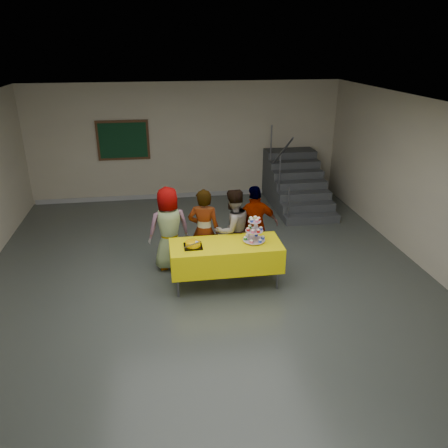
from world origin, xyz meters
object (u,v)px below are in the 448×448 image
object	(u,v)px
schoolchild_b	(204,231)
staircase	(295,185)
schoolchild_c	(233,229)
bake_table	(226,255)
cupcake_stand	(254,231)
noticeboard	(123,140)
bear_cake	(193,244)
schoolchild_d	(255,226)
schoolchild_a	(169,229)

from	to	relation	value
schoolchild_b	staircase	size ratio (longest dim) A/B	0.65
staircase	schoolchild_c	bearing A→B (deg)	-124.15
bake_table	schoolchild_c	xyz separation A→B (m)	(0.22, 0.60, 0.21)
schoolchild_c	staircase	bearing A→B (deg)	-147.69
cupcake_stand	schoolchild_c	distance (m)	0.66
schoolchild_c	noticeboard	distance (m)	4.65
cupcake_stand	schoolchild_c	size ratio (longest dim) A/B	0.29
bear_cake	schoolchild_b	bearing A→B (deg)	67.03
bake_table	noticeboard	size ratio (longest dim) A/B	1.45
bake_table	schoolchild_d	distance (m)	0.96
cupcake_stand	schoolchild_d	bearing A→B (deg)	76.06
bear_cake	schoolchild_d	distance (m)	1.40
schoolchild_b	schoolchild_d	bearing A→B (deg)	-157.71
bake_table	bear_cake	distance (m)	0.62
schoolchild_b	schoolchild_c	size ratio (longest dim) A/B	1.03
schoolchild_c	schoolchild_d	distance (m)	0.44
schoolchild_d	staircase	size ratio (longest dim) A/B	0.64
schoolchild_b	cupcake_stand	bearing A→B (deg)	161.16
bear_cake	schoolchild_b	world-z (taller)	schoolchild_b
schoolchild_b	schoolchild_d	world-z (taller)	schoolchild_b
schoolchild_c	bake_table	bearing A→B (deg)	46.30
staircase	noticeboard	size ratio (longest dim) A/B	1.85
schoolchild_a	schoolchild_b	xyz separation A→B (m)	(0.61, -0.22, 0.01)
schoolchild_c	noticeboard	size ratio (longest dim) A/B	1.17
bake_table	cupcake_stand	xyz separation A→B (m)	(0.49, 0.02, 0.40)
schoolchild_d	staircase	bearing A→B (deg)	-125.49
bear_cake	schoolchild_c	xyz separation A→B (m)	(0.77, 0.62, -0.07)
cupcake_stand	bear_cake	bearing A→B (deg)	-177.29
cupcake_stand	schoolchild_d	size ratio (longest dim) A/B	0.29
schoolchild_c	staircase	distance (m)	3.91
bake_table	schoolchild_a	xyz separation A→B (m)	(-0.92, 0.78, 0.22)
noticeboard	schoolchild_b	bearing A→B (deg)	-68.99
schoolchild_c	schoolchild_d	world-z (taller)	schoolchild_d
bear_cake	schoolchild_b	xyz separation A→B (m)	(0.25, 0.59, -0.04)
schoolchild_b	staircase	distance (m)	4.26
bake_table	cupcake_stand	world-z (taller)	cupcake_stand
bake_table	noticeboard	world-z (taller)	noticeboard
bake_table	staircase	world-z (taller)	staircase
cupcake_stand	bake_table	bearing A→B (deg)	-177.20
schoolchild_d	cupcake_stand	bearing A→B (deg)	69.76
bake_table	schoolchild_a	bearing A→B (deg)	139.65
schoolchild_c	staircase	world-z (taller)	staircase
schoolchild_a	schoolchild_d	world-z (taller)	schoolchild_a
schoolchild_b	schoolchild_c	distance (m)	0.53
schoolchild_b	schoolchild_d	size ratio (longest dim) A/B	1.02
schoolchild_a	noticeboard	size ratio (longest dim) A/B	1.19
bake_table	noticeboard	xyz separation A→B (m)	(-1.88, 4.67, 1.04)
bear_cake	schoolchild_c	distance (m)	1.00
staircase	noticeboard	distance (m)	4.51
cupcake_stand	schoolchild_b	size ratio (longest dim) A/B	0.28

